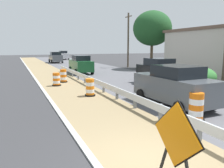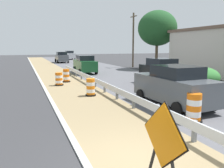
# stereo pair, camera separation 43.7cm
# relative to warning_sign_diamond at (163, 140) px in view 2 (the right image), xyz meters

# --- Properties ---
(ground_plane) EXTENTS (160.00, 160.00, 0.00)m
(ground_plane) POSITION_rel_warning_sign_diamond_xyz_m (0.01, 0.95, -1.03)
(ground_plane) COLOR #333335
(median_dirt_strip) EXTENTS (3.58, 120.00, 0.01)m
(median_dirt_strip) POSITION_rel_warning_sign_diamond_xyz_m (0.59, 0.95, -1.03)
(median_dirt_strip) COLOR #8E7A56
(median_dirt_strip) RESTS_ON ground
(warning_sign_diamond) EXTENTS (0.09, 1.49, 1.88)m
(warning_sign_diamond) POSITION_rel_warning_sign_diamond_xyz_m (0.00, 0.00, 0.00)
(warning_sign_diamond) COLOR black
(warning_sign_diamond) RESTS_ON ground
(traffic_barrel_nearest) EXTENTS (0.71, 0.71, 1.15)m
(traffic_barrel_nearest) POSITION_rel_warning_sign_diamond_xyz_m (3.51, 3.02, -0.51)
(traffic_barrel_nearest) COLOR orange
(traffic_barrel_nearest) RESTS_ON ground
(traffic_barrel_close) EXTENTS (0.64, 0.64, 1.05)m
(traffic_barrel_close) POSITION_rel_warning_sign_diamond_xyz_m (1.09, 9.09, -0.56)
(traffic_barrel_close) COLOR orange
(traffic_barrel_close) RESTS_ON ground
(traffic_barrel_mid) EXTENTS (0.66, 0.66, 0.98)m
(traffic_barrel_mid) POSITION_rel_warning_sign_diamond_xyz_m (-0.13, 13.47, -0.59)
(traffic_barrel_mid) COLOR orange
(traffic_barrel_mid) RESTS_ON ground
(traffic_barrel_far) EXTENTS (0.63, 0.63, 1.09)m
(traffic_barrel_far) POSITION_rel_warning_sign_diamond_xyz_m (0.70, 14.93, -0.54)
(traffic_barrel_far) COLOR orange
(traffic_barrel_far) RESTS_ON ground
(car_lead_near_lane) EXTENTS (2.09, 4.70, 1.98)m
(car_lead_near_lane) POSITION_rel_warning_sign_diamond_xyz_m (3.80, 20.57, -0.04)
(car_lead_near_lane) COLOR #195128
(car_lead_near_lane) RESTS_ON ground
(car_trailing_near_lane) EXTENTS (2.06, 4.25, 2.05)m
(car_trailing_near_lane) POSITION_rel_warning_sign_diamond_xyz_m (7.24, 10.65, -0.01)
(car_trailing_near_lane) COLOR black
(car_trailing_near_lane) RESTS_ON ground
(car_lead_far_lane) EXTENTS (2.09, 4.36, 1.98)m
(car_lead_far_lane) POSITION_rel_warning_sign_diamond_xyz_m (4.08, 38.08, -0.04)
(car_lead_far_lane) COLOR #4C5156
(car_lead_far_lane) RESTS_ON ground
(car_mid_far_lane) EXTENTS (1.99, 4.58, 1.96)m
(car_mid_far_lane) POSITION_rel_warning_sign_diamond_xyz_m (7.52, 48.03, -0.05)
(car_mid_far_lane) COLOR silver
(car_mid_far_lane) RESTS_ON ground
(car_trailing_far_lane) EXTENTS (2.28, 4.62, 2.03)m
(car_trailing_far_lane) POSITION_rel_warning_sign_diamond_xyz_m (4.29, 5.31, -0.02)
(car_trailing_far_lane) COLOR #4C5156
(car_trailing_far_lane) RESTS_ON ground
(utility_pole_mid) EXTENTS (0.24, 1.80, 7.53)m
(utility_pole_mid) POSITION_rel_warning_sign_diamond_xyz_m (12.01, 24.94, 2.89)
(utility_pole_mid) COLOR brown
(utility_pole_mid) RESTS_ON ground
(bush_roadside) EXTENTS (2.72, 2.72, 1.50)m
(bush_roadside) POSITION_rel_warning_sign_diamond_xyz_m (9.43, 9.02, -0.28)
(bush_roadside) COLOR #337533
(bush_roadside) RESTS_ON ground
(tree_roadside) EXTENTS (5.01, 5.01, 7.52)m
(tree_roadside) POSITION_rel_warning_sign_diamond_xyz_m (13.84, 21.74, 4.22)
(tree_roadside) COLOR brown
(tree_roadside) RESTS_ON ground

